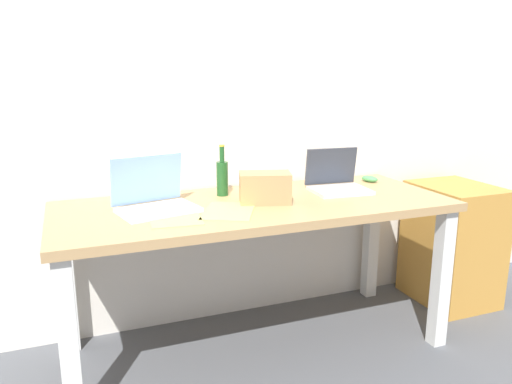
# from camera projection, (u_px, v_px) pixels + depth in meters

# --- Properties ---
(ground_plane) EXTENTS (8.00, 8.00, 0.00)m
(ground_plane) POSITION_uv_depth(u_px,v_px,m) (256.00, 345.00, 2.49)
(ground_plane) COLOR #515459
(back_wall) EXTENTS (5.20, 0.08, 2.60)m
(back_wall) POSITION_uv_depth(u_px,v_px,m) (227.00, 80.00, 2.57)
(back_wall) COLOR silver
(back_wall) RESTS_ON ground
(desk) EXTENTS (1.84, 0.73, 0.75)m
(desk) POSITION_uv_depth(u_px,v_px,m) (256.00, 222.00, 2.34)
(desk) COLOR tan
(desk) RESTS_ON ground
(laptop_left) EXTENTS (0.38, 0.32, 0.24)m
(laptop_left) POSITION_uv_depth(u_px,v_px,m) (154.00, 199.00, 2.17)
(laptop_left) COLOR silver
(laptop_left) RESTS_ON desk
(laptop_right) EXTENTS (0.30, 0.27, 0.21)m
(laptop_right) POSITION_uv_depth(u_px,v_px,m) (337.00, 182.00, 2.54)
(laptop_right) COLOR silver
(laptop_right) RESTS_ON desk
(beer_bottle) EXTENTS (0.06, 0.06, 0.25)m
(beer_bottle) POSITION_uv_depth(u_px,v_px,m) (222.00, 177.00, 2.43)
(beer_bottle) COLOR #1E5123
(beer_bottle) RESTS_ON desk
(computer_mouse) EXTENTS (0.09, 0.11, 0.03)m
(computer_mouse) POSITION_uv_depth(u_px,v_px,m) (370.00, 179.00, 2.75)
(computer_mouse) COLOR #4C9E56
(computer_mouse) RESTS_ON desk
(cardboard_box) EXTENTS (0.27, 0.20, 0.14)m
(cardboard_box) POSITION_uv_depth(u_px,v_px,m) (265.00, 188.00, 2.30)
(cardboard_box) COLOR tan
(cardboard_box) RESTS_ON desk
(paper_yellow_folder) EXTENTS (0.32, 0.36, 0.00)m
(paper_yellow_folder) POSITION_uv_depth(u_px,v_px,m) (229.00, 211.00, 2.17)
(paper_yellow_folder) COLOR #F4E06B
(paper_yellow_folder) RESTS_ON desk
(paper_sheet_front_left) EXTENTS (0.24, 0.31, 0.00)m
(paper_sheet_front_left) POSITION_uv_depth(u_px,v_px,m) (174.00, 217.00, 2.08)
(paper_sheet_front_left) COLOR #F4E06B
(paper_sheet_front_left) RESTS_ON desk
(filing_cabinet) EXTENTS (0.40, 0.48, 0.70)m
(filing_cabinet) POSITION_uv_depth(u_px,v_px,m) (452.00, 244.00, 2.93)
(filing_cabinet) COLOR #C68938
(filing_cabinet) RESTS_ON ground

